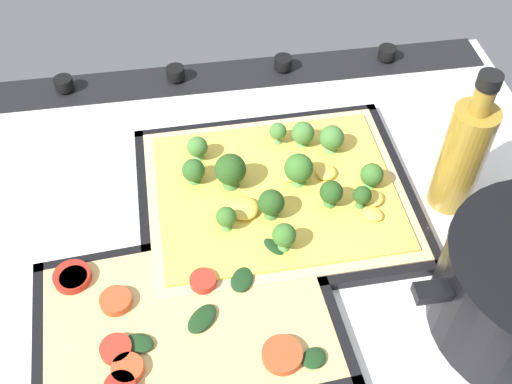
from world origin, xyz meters
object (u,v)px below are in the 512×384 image
Objects in this scene: broccoli_pizza at (278,188)px; baking_tray_back at (188,325)px; veggie_pizza_back at (181,322)px; oil_bottle at (463,155)px; baking_tray_front at (276,197)px.

baking_tray_back is (12.83, 16.68, -1.55)cm from broccoli_pizza.
broccoli_pizza is at bearing -128.92° from veggie_pizza_back.
broccoli_pizza is 1.64× the size of oil_bottle.
oil_bottle is at bearing 170.63° from broccoli_pizza.
veggie_pizza_back is at bearing 51.08° from broccoli_pizza.
baking_tray_front is 23.35cm from oil_bottle.
veggie_pizza_back reaches higher than baking_tray_front.
broccoli_pizza reaches higher than baking_tray_front.
broccoli_pizza is 21.10cm from baking_tray_back.
oil_bottle reaches higher than veggie_pizza_back.
broccoli_pizza is 21.52cm from veggie_pizza_back.
baking_tray_back is at bearing 20.90° from oil_bottle.
baking_tray_front is 1.59cm from broccoli_pizza.
broccoli_pizza is at bearing -127.56° from baking_tray_back.
baking_tray_front is 1.76× the size of oil_bottle.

